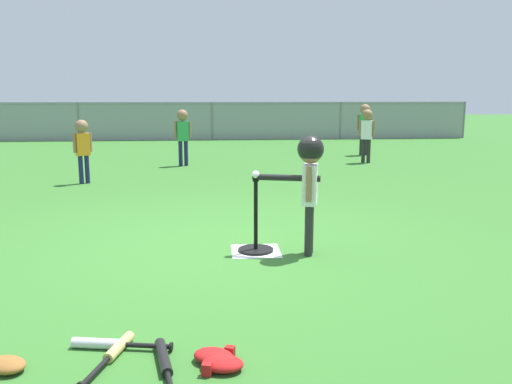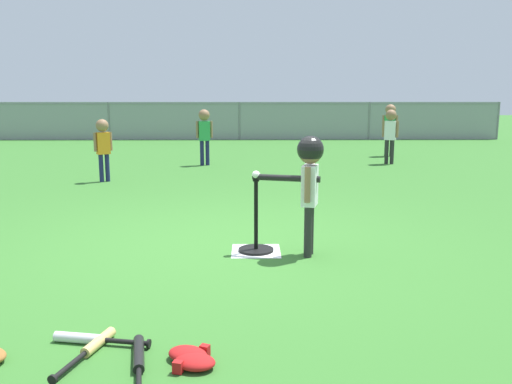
{
  "view_description": "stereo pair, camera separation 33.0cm",
  "coord_description": "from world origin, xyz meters",
  "px_view_note": "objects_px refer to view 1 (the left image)",
  "views": [
    {
      "loc": [
        -0.0,
        -4.87,
        1.42
      ],
      "look_at": [
        0.38,
        -0.2,
        0.55
      ],
      "focal_mm": 37.45,
      "sensor_mm": 36.0,
      "label": 1
    },
    {
      "loc": [
        0.33,
        -4.88,
        1.42
      ],
      "look_at": [
        0.38,
        -0.2,
        0.55
      ],
      "focal_mm": 37.45,
      "sensor_mm": 36.0,
      "label": 2
    }
  ],
  "objects_px": {
    "fielder_near_right": "(83,143)",
    "glove_tossed_aside": "(222,364)",
    "glove_by_plate": "(215,356)",
    "batter_child": "(309,171)",
    "baseball_on_tee": "(256,175)",
    "spare_bat_black": "(165,364)",
    "spare_bat_silver": "(108,344)",
    "glove_near_bats": "(6,365)",
    "fielder_deep_left": "(365,122)",
    "batting_tee": "(256,240)",
    "spare_bat_wood": "(115,352)",
    "fielder_near_left": "(183,130)",
    "fielder_deep_right": "(367,129)"
  },
  "relations": [
    {
      "from": "fielder_near_right",
      "to": "glove_tossed_aside",
      "type": "relative_size",
      "value": 3.98
    },
    {
      "from": "glove_by_plate",
      "to": "batter_child",
      "type": "bearing_deg",
      "value": 65.95
    },
    {
      "from": "baseball_on_tee",
      "to": "fielder_near_right",
      "type": "relative_size",
      "value": 0.07
    },
    {
      "from": "fielder_near_right",
      "to": "spare_bat_black",
      "type": "relative_size",
      "value": 1.43
    },
    {
      "from": "spare_bat_silver",
      "to": "spare_bat_black",
      "type": "relative_size",
      "value": 0.82
    },
    {
      "from": "batter_child",
      "to": "glove_tossed_aside",
      "type": "height_order",
      "value": "batter_child"
    },
    {
      "from": "glove_near_bats",
      "to": "glove_tossed_aside",
      "type": "distance_m",
      "value": 1.12
    },
    {
      "from": "fielder_deep_left",
      "to": "glove_by_plate",
      "type": "xyz_separation_m",
      "value": [
        -3.5,
        -9.43,
        -0.72
      ]
    },
    {
      "from": "batting_tee",
      "to": "batter_child",
      "type": "bearing_deg",
      "value": -15.22
    },
    {
      "from": "spare_bat_black",
      "to": "glove_tossed_aside",
      "type": "xyz_separation_m",
      "value": [
        0.3,
        -0.03,
        0.01
      ]
    },
    {
      "from": "fielder_near_right",
      "to": "spare_bat_wood",
      "type": "distance_m",
      "value": 6.04
    },
    {
      "from": "spare_bat_black",
      "to": "fielder_near_left",
      "type": "bearing_deg",
      "value": 92.24
    },
    {
      "from": "batter_child",
      "to": "glove_by_plate",
      "type": "height_order",
      "value": "batter_child"
    },
    {
      "from": "batting_tee",
      "to": "fielder_deep_right",
      "type": "xyz_separation_m",
      "value": [
        2.77,
        6.06,
        0.6
      ]
    },
    {
      "from": "baseball_on_tee",
      "to": "fielder_near_right",
      "type": "xyz_separation_m",
      "value": [
        -2.42,
        3.91,
        -0.05
      ]
    },
    {
      "from": "fielder_deep_right",
      "to": "glove_by_plate",
      "type": "bearing_deg",
      "value": -111.38
    },
    {
      "from": "batter_child",
      "to": "fielder_deep_left",
      "type": "distance_m",
      "value": 8.0
    },
    {
      "from": "glove_near_bats",
      "to": "spare_bat_black",
      "type": "bearing_deg",
      "value": -3.26
    },
    {
      "from": "fielder_near_right",
      "to": "glove_by_plate",
      "type": "xyz_separation_m",
      "value": [
        2.03,
        -5.92,
        -0.62
      ]
    },
    {
      "from": "spare_bat_black",
      "to": "glove_tossed_aside",
      "type": "distance_m",
      "value": 0.3
    },
    {
      "from": "fielder_deep_left",
      "to": "fielder_deep_right",
      "type": "relative_size",
      "value": 1.07
    },
    {
      "from": "batting_tee",
      "to": "glove_tossed_aside",
      "type": "xyz_separation_m",
      "value": [
        -0.35,
        -2.1,
        -0.07
      ]
    },
    {
      "from": "batting_tee",
      "to": "spare_bat_wood",
      "type": "xyz_separation_m",
      "value": [
        -0.93,
        -1.91,
        -0.08
      ]
    },
    {
      "from": "baseball_on_tee",
      "to": "spare_bat_black",
      "type": "height_order",
      "value": "baseball_on_tee"
    },
    {
      "from": "baseball_on_tee",
      "to": "batter_child",
      "type": "relative_size",
      "value": 0.07
    },
    {
      "from": "spare_bat_wood",
      "to": "spare_bat_silver",
      "type": "bearing_deg",
      "value": 118.89
    },
    {
      "from": "baseball_on_tee",
      "to": "glove_near_bats",
      "type": "bearing_deg",
      "value": -125.99
    },
    {
      "from": "spare_bat_black",
      "to": "fielder_deep_right",
      "type": "bearing_deg",
      "value": 67.2
    },
    {
      "from": "fielder_near_right",
      "to": "spare_bat_black",
      "type": "xyz_separation_m",
      "value": [
        1.77,
        -5.98,
        -0.62
      ]
    },
    {
      "from": "fielder_deep_right",
      "to": "glove_tossed_aside",
      "type": "height_order",
      "value": "fielder_deep_right"
    },
    {
      "from": "spare_bat_black",
      "to": "glove_near_bats",
      "type": "distance_m",
      "value": 0.82
    },
    {
      "from": "fielder_deep_right",
      "to": "spare_bat_black",
      "type": "distance_m",
      "value": 8.84
    },
    {
      "from": "glove_near_bats",
      "to": "glove_tossed_aside",
      "type": "xyz_separation_m",
      "value": [
        1.12,
        -0.08,
        0.0
      ]
    },
    {
      "from": "glove_near_bats",
      "to": "batting_tee",
      "type": "bearing_deg",
      "value": 54.01
    },
    {
      "from": "spare_bat_black",
      "to": "glove_near_bats",
      "type": "height_order",
      "value": "glove_near_bats"
    },
    {
      "from": "batting_tee",
      "to": "glove_by_plate",
      "type": "distance_m",
      "value": 2.05
    },
    {
      "from": "spare_bat_wood",
      "to": "glove_by_plate",
      "type": "relative_size",
      "value": 2.12
    },
    {
      "from": "batter_child",
      "to": "fielder_deep_right",
      "type": "xyz_separation_m",
      "value": [
        2.32,
        6.18,
        -0.05
      ]
    },
    {
      "from": "fielder_deep_right",
      "to": "glove_tossed_aside",
      "type": "relative_size",
      "value": 4.31
    },
    {
      "from": "fielder_near_right",
      "to": "glove_by_plate",
      "type": "distance_m",
      "value": 6.29
    },
    {
      "from": "glove_by_plate",
      "to": "spare_bat_silver",
      "type": "bearing_deg",
      "value": 161.67
    },
    {
      "from": "fielder_near_left",
      "to": "fielder_near_right",
      "type": "bearing_deg",
      "value": -126.28
    },
    {
      "from": "batter_child",
      "to": "fielder_deep_left",
      "type": "bearing_deg",
      "value": 70.58
    },
    {
      "from": "fielder_near_left",
      "to": "fielder_near_right",
      "type": "relative_size",
      "value": 1.09
    },
    {
      "from": "fielder_deep_left",
      "to": "spare_bat_wood",
      "type": "xyz_separation_m",
      "value": [
        -4.05,
        -9.33,
        -0.72
      ]
    },
    {
      "from": "fielder_deep_right",
      "to": "batting_tee",
      "type": "bearing_deg",
      "value": -114.58
    },
    {
      "from": "glove_near_bats",
      "to": "glove_tossed_aside",
      "type": "height_order",
      "value": "same"
    },
    {
      "from": "batter_child",
      "to": "fielder_near_right",
      "type": "xyz_separation_m",
      "value": [
        -2.87,
        4.04,
        -0.1
      ]
    },
    {
      "from": "baseball_on_tee",
      "to": "fielder_deep_right",
      "type": "height_order",
      "value": "fielder_deep_right"
    },
    {
      "from": "spare_bat_silver",
      "to": "baseball_on_tee",
      "type": "bearing_deg",
      "value": 61.44
    }
  ]
}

